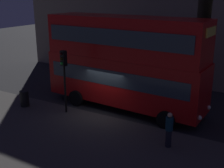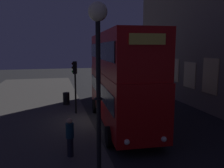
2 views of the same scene
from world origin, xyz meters
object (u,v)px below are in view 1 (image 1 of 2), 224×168
(traffic_light_near_kerb, at_px, (64,69))
(pedestrian, at_px, (169,129))
(double_decker_bus, at_px, (124,59))
(litter_bin, at_px, (24,99))

(traffic_light_near_kerb, relative_size, pedestrian, 2.19)
(traffic_light_near_kerb, height_order, pedestrian, traffic_light_near_kerb)
(double_decker_bus, xyz_separation_m, litter_bin, (-5.29, -3.02, -2.47))
(litter_bin, bearing_deg, double_decker_bus, 29.72)
(double_decker_bus, bearing_deg, pedestrian, -36.27)
(pedestrian, bearing_deg, litter_bin, -62.79)
(traffic_light_near_kerb, xyz_separation_m, pedestrian, (6.54, -0.83, -1.78))
(pedestrian, bearing_deg, double_decker_bus, -100.36)
(pedestrian, xyz_separation_m, litter_bin, (-9.35, 0.33, -0.37))
(litter_bin, bearing_deg, pedestrian, -2.05)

